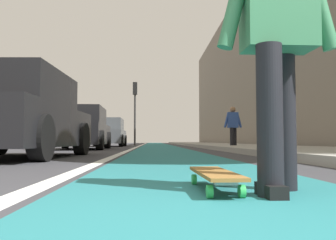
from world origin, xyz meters
TOP-DOWN VIEW (x-y plane):
  - ground_plane at (10.00, 0.00)m, footprint 80.00×80.00m
  - bike_lane_paint at (24.00, 0.00)m, footprint 56.00×1.84m
  - lane_stripe_white at (20.00, 1.07)m, footprint 52.00×0.16m
  - sidewalk_curb at (18.00, -3.23)m, footprint 52.00×3.20m
  - building_facade at (22.00, -5.73)m, footprint 40.00×1.20m
  - skateboard at (1.42, -0.03)m, footprint 0.84×0.22m
  - skater_person at (1.27, -0.38)m, footprint 0.46×0.72m
  - parked_car_near at (5.78, 2.76)m, footprint 4.17×2.08m
  - parked_car_mid at (12.35, 2.87)m, footprint 4.19×1.92m
  - parked_car_far at (18.91, 2.73)m, footprint 4.34×1.91m
  - traffic_light at (23.05, 1.47)m, footprint 0.33×0.28m
  - pedestrian_distant at (12.68, -2.63)m, footprint 0.44×0.68m

SIDE VIEW (x-z plane):
  - ground_plane at x=10.00m, z-range 0.00..0.00m
  - bike_lane_paint at x=24.00m, z-range 0.00..0.00m
  - lane_stripe_white at x=20.00m, z-range 0.00..0.01m
  - sidewalk_curb at x=18.00m, z-range 0.00..0.13m
  - skateboard at x=1.42m, z-range 0.04..0.15m
  - parked_car_far at x=18.91m, z-range -0.04..1.43m
  - parked_car_mid at x=12.35m, z-range -0.03..1.45m
  - parked_car_near at x=5.78m, z-range -0.02..1.47m
  - pedestrian_distant at x=12.68m, z-range 0.11..1.67m
  - skater_person at x=1.27m, z-range 0.12..1.76m
  - traffic_light at x=23.05m, z-range 0.79..4.88m
  - building_facade at x=22.00m, z-range 0.00..9.70m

